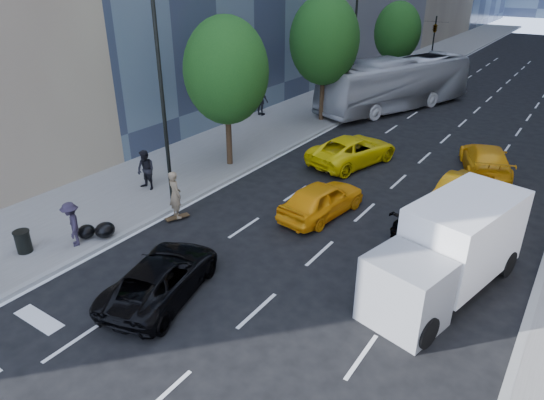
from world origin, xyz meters
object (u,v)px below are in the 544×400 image
Objects in this scene: city_bus at (396,84)px; trash_can at (23,242)px; skateboarder at (175,198)px; box_truck at (449,250)px; black_sedan_mercedes at (442,218)px; black_sedan_lincoln at (162,277)px.

trash_can is (-3.59, -27.10, -1.29)m from city_bus.
skateboarder is 22.00m from city_bus.
city_bus is 22.86m from box_truck.
black_sedan_mercedes is at bearing -42.65° from city_bus.
box_truck is 14.80m from trash_can.
box_truck is at bearing -150.67° from skateboarder.
skateboarder is at bearing -71.72° from city_bus.
trash_can is at bearing -3.42° from black_sedan_lincoln.
city_bus is 16.43× the size of trash_can.
box_truck reaches higher than black_sedan_mercedes.
black_sedan_lincoln is at bearing 151.53° from skateboarder.
trash_can is (-12.10, -10.13, -0.11)m from black_sedan_mercedes.
box_truck is at bearing -158.80° from black_sedan_lincoln.
skateboarder reaches higher than trash_can.
black_sedan_mercedes is 0.34× the size of city_bus.
city_bus reaches higher than skateboarder.
skateboarder is 0.15× the size of city_bus.
black_sedan_lincoln is 9.13m from box_truck.
box_truck is at bearing 127.25° from black_sedan_mercedes.
city_bus reaches higher than black_sedan_lincoln.
skateboarder is 0.44× the size of black_sedan_mercedes.
black_sedan_mercedes is 19.02m from city_bus.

